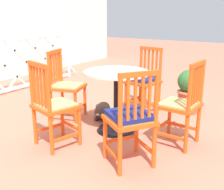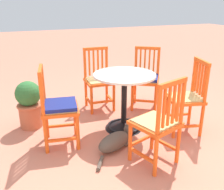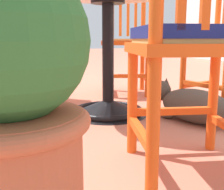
{
  "view_description": "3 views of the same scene",
  "coord_description": "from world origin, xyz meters",
  "px_view_note": "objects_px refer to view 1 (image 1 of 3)",
  "views": [
    {
      "loc": [
        -2.54,
        -1.67,
        1.36
      ],
      "look_at": [
        0.07,
        0.04,
        0.45
      ],
      "focal_mm": 44.95,
      "sensor_mm": 36.0,
      "label": 1
    },
    {
      "loc": [
        1.37,
        2.7,
        1.57
      ],
      "look_at": [
        0.27,
        -0.03,
        0.47
      ],
      "focal_mm": 40.93,
      "sensor_mm": 36.0,
      "label": 2
    },
    {
      "loc": [
        1.82,
        -0.45,
        0.46
      ],
      "look_at": [
        0.14,
        0.03,
        0.12
      ],
      "focal_mm": 46.61,
      "sensor_mm": 36.0,
      "label": 3
    }
  ],
  "objects_px": {
    "cafe_table": "(116,108)",
    "terracotta_planter": "(188,90)",
    "orange_chair_by_planter": "(181,106)",
    "orange_chair_near_fence": "(54,107)",
    "orange_chair_facing_out": "(66,87)",
    "orange_chair_at_corner": "(144,81)",
    "tabby_cat": "(102,111)",
    "orange_chair_tucked_in": "(130,119)"
  },
  "relations": [
    {
      "from": "orange_chair_near_fence",
      "to": "orange_chair_facing_out",
      "type": "bearing_deg",
      "value": 33.57
    },
    {
      "from": "orange_chair_tucked_in",
      "to": "orange_chair_at_corner",
      "type": "xyz_separation_m",
      "value": [
        1.43,
        0.59,
        0.0
      ]
    },
    {
      "from": "orange_chair_near_fence",
      "to": "tabby_cat",
      "type": "relative_size",
      "value": 1.49
    },
    {
      "from": "tabby_cat",
      "to": "orange_chair_by_planter",
      "type": "bearing_deg",
      "value": -99.95
    },
    {
      "from": "cafe_table",
      "to": "orange_chair_tucked_in",
      "type": "xyz_separation_m",
      "value": [
        -0.6,
        -0.52,
        0.16
      ]
    },
    {
      "from": "orange_chair_tucked_in",
      "to": "terracotta_planter",
      "type": "height_order",
      "value": "orange_chair_tucked_in"
    },
    {
      "from": "orange_chair_at_corner",
      "to": "orange_chair_tucked_in",
      "type": "bearing_deg",
      "value": -157.46
    },
    {
      "from": "orange_chair_near_fence",
      "to": "orange_chair_at_corner",
      "type": "distance_m",
      "value": 1.55
    },
    {
      "from": "cafe_table",
      "to": "orange_chair_near_fence",
      "type": "height_order",
      "value": "orange_chair_near_fence"
    },
    {
      "from": "orange_chair_near_fence",
      "to": "orange_chair_by_planter",
      "type": "height_order",
      "value": "same"
    },
    {
      "from": "orange_chair_tucked_in",
      "to": "orange_chair_by_planter",
      "type": "height_order",
      "value": "same"
    },
    {
      "from": "orange_chair_at_corner",
      "to": "tabby_cat",
      "type": "height_order",
      "value": "orange_chair_at_corner"
    },
    {
      "from": "orange_chair_tucked_in",
      "to": "terracotta_planter",
      "type": "distance_m",
      "value": 1.7
    },
    {
      "from": "tabby_cat",
      "to": "terracotta_planter",
      "type": "bearing_deg",
      "value": -47.45
    },
    {
      "from": "orange_chair_at_corner",
      "to": "orange_chair_by_planter",
      "type": "bearing_deg",
      "value": -132.75
    },
    {
      "from": "orange_chair_near_fence",
      "to": "cafe_table",
      "type": "bearing_deg",
      "value": -26.06
    },
    {
      "from": "cafe_table",
      "to": "terracotta_planter",
      "type": "xyz_separation_m",
      "value": [
        1.11,
        -0.5,
        0.04
      ]
    },
    {
      "from": "orange_chair_facing_out",
      "to": "orange_chair_tucked_in",
      "type": "height_order",
      "value": "same"
    },
    {
      "from": "orange_chair_near_fence",
      "to": "orange_chair_tucked_in",
      "type": "relative_size",
      "value": 1.0
    },
    {
      "from": "orange_chair_facing_out",
      "to": "orange_chair_near_fence",
      "type": "xyz_separation_m",
      "value": [
        -0.7,
        -0.46,
        0.0
      ]
    },
    {
      "from": "orange_chair_facing_out",
      "to": "terracotta_planter",
      "type": "bearing_deg",
      "value": -49.91
    },
    {
      "from": "orange_chair_facing_out",
      "to": "orange_chair_by_planter",
      "type": "bearing_deg",
      "value": -87.85
    },
    {
      "from": "orange_chair_by_planter",
      "to": "tabby_cat",
      "type": "bearing_deg",
      "value": 80.05
    },
    {
      "from": "orange_chair_by_planter",
      "to": "tabby_cat",
      "type": "distance_m",
      "value": 1.23
    },
    {
      "from": "orange_chair_by_planter",
      "to": "tabby_cat",
      "type": "relative_size",
      "value": 1.49
    },
    {
      "from": "orange_chair_facing_out",
      "to": "orange_chair_at_corner",
      "type": "distance_m",
      "value": 1.1
    },
    {
      "from": "orange_chair_by_planter",
      "to": "terracotta_planter",
      "type": "distance_m",
      "value": 1.07
    },
    {
      "from": "orange_chair_facing_out",
      "to": "orange_chair_by_planter",
      "type": "relative_size",
      "value": 1.0
    },
    {
      "from": "terracotta_planter",
      "to": "orange_chair_near_fence",
      "type": "bearing_deg",
      "value": 155.02
    },
    {
      "from": "cafe_table",
      "to": "orange_chair_by_planter",
      "type": "relative_size",
      "value": 0.83
    },
    {
      "from": "cafe_table",
      "to": "orange_chair_at_corner",
      "type": "height_order",
      "value": "orange_chair_at_corner"
    },
    {
      "from": "orange_chair_tucked_in",
      "to": "tabby_cat",
      "type": "height_order",
      "value": "orange_chair_tucked_in"
    },
    {
      "from": "orange_chair_by_planter",
      "to": "orange_chair_at_corner",
      "type": "height_order",
      "value": "same"
    },
    {
      "from": "cafe_table",
      "to": "tabby_cat",
      "type": "relative_size",
      "value": 1.24
    },
    {
      "from": "cafe_table",
      "to": "tabby_cat",
      "type": "distance_m",
      "value": 0.53
    },
    {
      "from": "tabby_cat",
      "to": "orange_chair_facing_out",
      "type": "bearing_deg",
      "value": 123.72
    },
    {
      "from": "orange_chair_facing_out",
      "to": "tabby_cat",
      "type": "height_order",
      "value": "orange_chair_facing_out"
    },
    {
      "from": "orange_chair_by_planter",
      "to": "terracotta_planter",
      "type": "height_order",
      "value": "orange_chair_by_planter"
    },
    {
      "from": "cafe_table",
      "to": "orange_chair_facing_out",
      "type": "bearing_deg",
      "value": 89.26
    },
    {
      "from": "orange_chair_facing_out",
      "to": "orange_chair_by_planter",
      "type": "distance_m",
      "value": 1.56
    },
    {
      "from": "orange_chair_by_planter",
      "to": "terracotta_planter",
      "type": "relative_size",
      "value": 1.47
    },
    {
      "from": "orange_chair_tucked_in",
      "to": "orange_chair_by_planter",
      "type": "xyz_separation_m",
      "value": [
        0.66,
        -0.24,
        -0.01
      ]
    }
  ]
}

